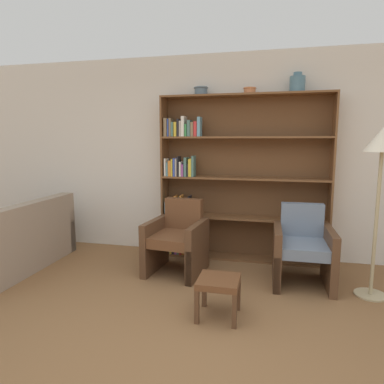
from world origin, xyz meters
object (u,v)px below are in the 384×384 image
floor_lamp (382,153)px  footstool (219,285)px  bowl_terracotta (201,91)px  armchair_leather (177,240)px  armchair_cushioned (303,248)px  bowl_slate (250,90)px  vase_tall (297,84)px  couch (11,245)px  bookshelf (229,180)px

floor_lamp → footstool: bearing=-151.7°
bowl_terracotta → armchair_leather: size_ratio=0.22×
armchair_leather → armchair_cushioned: bearing=-174.0°
bowl_slate → armchair_leather: size_ratio=0.19×
floor_lamp → footstool: 2.04m
bowl_terracotta → bowl_slate: 0.63m
footstool → armchair_leather: bearing=124.3°
bowl_slate → armchair_leather: bowl_slate is taller
bowl_terracotta → vase_tall: bearing=0.0°
vase_tall → couch: vase_tall is taller
bowl_terracotta → armchair_cushioned: (1.31, -0.65, -1.84)m
bookshelf → armchair_cushioned: size_ratio=2.53×
vase_tall → armchair_cushioned: (0.10, -0.65, -1.89)m
bowl_slate → armchair_cushioned: (0.68, -0.65, -1.83)m
bookshelf → vase_tall: size_ratio=9.24×
couch → armchair_leather: (2.08, 0.38, 0.10)m
bowl_slate → floor_lamp: bowl_slate is taller
bowl_slate → footstool: 2.52m
bowl_slate → vase_tall: bearing=0.0°
bowl_slate → bookshelf: bearing=174.1°
vase_tall → armchair_cushioned: size_ratio=0.27×
footstool → bookshelf: bearing=94.5°
bowl_slate → footstool: bearing=-94.1°
bowl_terracotta → vase_tall: size_ratio=0.80×
bookshelf → footstool: size_ratio=5.99×
bowl_terracotta → floor_lamp: bowl_terracotta is taller
bookshelf → couch: size_ratio=1.34×
couch → armchair_leather: bearing=-81.0°
bowl_terracotta → armchair_cushioned: bearing=-26.3°
vase_tall → bookshelf: bearing=178.2°
vase_tall → armchair_cushioned: 2.00m
couch → floor_lamp: size_ratio=0.96×
bowl_terracotta → footstool: size_ratio=0.52×
armchair_cushioned → bowl_terracotta: bearing=-27.2°
bookshelf → couch: bearing=-158.1°
bowl_slate → vase_tall: (0.58, 0.00, 0.06)m
bookshelf → floor_lamp: 1.86m
bowl_slate → armchair_cushioned: size_ratio=0.19×
armchair_leather → armchair_cushioned: 1.46m
bookshelf → floor_lamp: bearing=-28.1°
bowl_slate → couch: (-2.86, -1.02, -1.93)m
couch → bowl_slate: bearing=-71.5°
armchair_leather → floor_lamp: 2.40m
bowl_terracotta → footstool: bearing=-72.4°
bookshelf → bowl_slate: size_ratio=13.28×
bookshelf → vase_tall: 1.47m
vase_tall → footstool: size_ratio=0.65×
bookshelf → armchair_leather: bearing=-128.5°
bookshelf → bowl_slate: 1.18m
armchair_leather → floor_lamp: bearing=-178.9°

